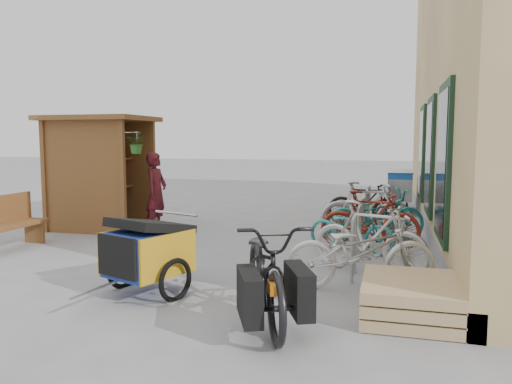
% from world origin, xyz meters
% --- Properties ---
extents(ground, '(80.00, 80.00, 0.00)m').
position_xyz_m(ground, '(0.00, 0.00, 0.00)').
color(ground, gray).
extents(kiosk, '(2.49, 1.65, 2.40)m').
position_xyz_m(kiosk, '(-3.28, 2.47, 1.55)').
color(kiosk, brown).
rests_on(kiosk, ground).
extents(bike_rack, '(0.05, 5.35, 0.86)m').
position_xyz_m(bike_rack, '(2.30, 2.40, 0.52)').
color(bike_rack, '#A5A8AD').
rests_on(bike_rack, ground).
extents(pallet_stack, '(1.00, 1.20, 0.40)m').
position_xyz_m(pallet_stack, '(3.00, -1.40, 0.21)').
color(pallet_stack, tan).
rests_on(pallet_stack, ground).
extents(bench, '(0.45, 1.49, 0.95)m').
position_xyz_m(bench, '(-3.68, 0.28, 0.48)').
color(bench, brown).
rests_on(bench, ground).
extents(shopping_carts, '(0.63, 2.11, 1.12)m').
position_xyz_m(shopping_carts, '(3.00, 6.91, 0.66)').
color(shopping_carts, silver).
rests_on(shopping_carts, ground).
extents(child_trailer, '(1.12, 1.72, 1.00)m').
position_xyz_m(child_trailer, '(-0.12, -1.36, 0.55)').
color(child_trailer, navy).
rests_on(child_trailer, ground).
extents(cargo_bike, '(1.50, 2.21, 1.10)m').
position_xyz_m(cargo_bike, '(1.53, -1.89, 0.54)').
color(cargo_bike, black).
rests_on(cargo_bike, ground).
extents(person_kiosk, '(0.41, 0.61, 1.65)m').
position_xyz_m(person_kiosk, '(-1.92, 2.52, 0.82)').
color(person_kiosk, maroon).
rests_on(person_kiosk, ground).
extents(bike_0, '(1.99, 1.09, 0.99)m').
position_xyz_m(bike_0, '(2.42, -0.51, 0.50)').
color(bike_0, silver).
rests_on(bike_0, ground).
extents(bike_1, '(1.80, 1.04, 1.04)m').
position_xyz_m(bike_1, '(2.50, 0.31, 0.52)').
color(bike_1, silver).
rests_on(bike_1, ground).
extents(bike_2, '(1.63, 1.01, 0.81)m').
position_xyz_m(bike_2, '(2.15, 1.61, 0.40)').
color(bike_2, teal).
rests_on(bike_2, ground).
extents(bike_3, '(1.72, 0.51, 1.03)m').
position_xyz_m(bike_3, '(2.44, 1.96, 0.52)').
color(bike_3, maroon).
rests_on(bike_3, ground).
extents(bike_4, '(2.00, 1.22, 0.99)m').
position_xyz_m(bike_4, '(2.50, 2.71, 0.50)').
color(bike_4, teal).
rests_on(bike_4, ground).
extents(bike_5, '(1.90, 1.01, 1.10)m').
position_xyz_m(bike_5, '(2.32, 3.15, 0.55)').
color(bike_5, '#B2B2B7').
rests_on(bike_5, ground).
extents(bike_6, '(1.59, 0.66, 0.82)m').
position_xyz_m(bike_6, '(2.18, 3.98, 0.41)').
color(bike_6, maroon).
rests_on(bike_6, ground).
extents(bike_7, '(1.68, 0.68, 0.98)m').
position_xyz_m(bike_7, '(2.21, 4.40, 0.49)').
color(bike_7, black).
rests_on(bike_7, ground).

